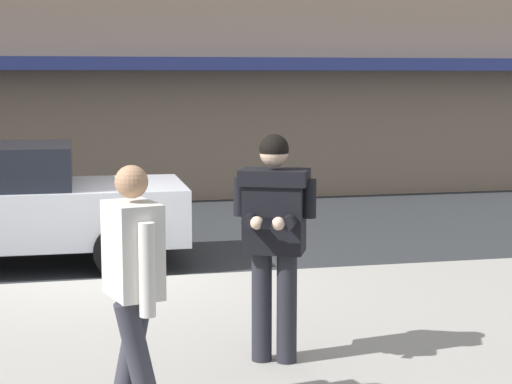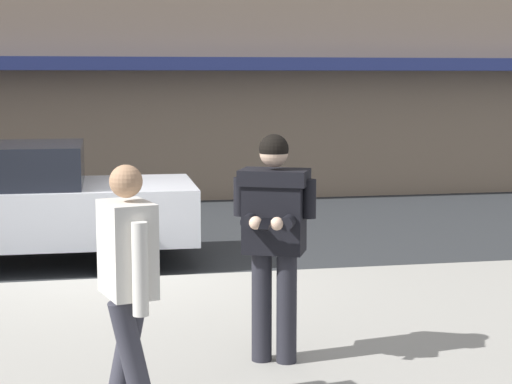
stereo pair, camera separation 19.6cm
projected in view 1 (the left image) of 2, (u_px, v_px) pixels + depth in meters
name	position (u px, v px, depth m)	size (l,w,h in m)	color
ground_plane	(101.00, 287.00, 9.72)	(80.00, 80.00, 0.00)	#2B2D30
sidewalk	(237.00, 354.00, 7.17)	(32.00, 5.30, 0.14)	#99968E
curb_paint_line	(188.00, 281.00, 9.98)	(28.00, 0.12, 0.01)	silver
man_texting_on_phone	(274.00, 223.00, 6.62)	(0.61, 0.65, 1.81)	#23232B
pedestrian_in_light_coat	(133.00, 280.00, 5.40)	(0.40, 0.58, 1.70)	#33333D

